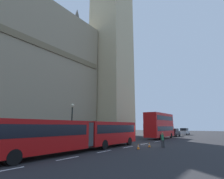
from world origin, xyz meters
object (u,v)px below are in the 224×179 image
object	(u,v)px
traffic_cone_west	(138,147)
traffic_cone_middle	(149,145)
sedan_trailing	(185,132)
double_decker_bus	(160,125)
clock_tower	(112,0)
articulated_bus	(83,133)
sedan_lead	(174,132)
street_lamp	(72,121)
pedestrian_near_cones	(163,139)

from	to	relation	value
traffic_cone_west	traffic_cone_middle	bearing A→B (deg)	-5.35
sedan_trailing	double_decker_bus	bearing A→B (deg)	179.15
sedan_trailing	traffic_cone_middle	xyz separation A→B (m)	(-33.68, -3.93, -0.63)
sedan_trailing	traffic_cone_middle	size ratio (longest dim) A/B	7.59
clock_tower	double_decker_bus	distance (m)	39.33
double_decker_bus	traffic_cone_west	distance (m)	18.20
articulated_bus	traffic_cone_middle	xyz separation A→B (m)	(6.75, -4.21, -1.46)
double_decker_bus	traffic_cone_west	world-z (taller)	double_decker_bus
sedan_lead	street_lamp	distance (m)	28.83
sedan_trailing	traffic_cone_west	bearing A→B (deg)	-174.13
street_lamp	pedestrian_near_cones	bearing A→B (deg)	-65.24
sedan_lead	clock_tower	bearing A→B (deg)	112.67
double_decker_bus	sedan_lead	bearing A→B (deg)	-0.60
sedan_lead	traffic_cone_west	distance (m)	26.98
articulated_bus	double_decker_bus	size ratio (longest dim) A/B	1.78
pedestrian_near_cones	street_lamp	bearing A→B (deg)	114.76
articulated_bus	pedestrian_near_cones	distance (m)	9.28
double_decker_bus	street_lamp	distance (m)	19.80
double_decker_bus	sedan_lead	distance (m)	9.28
traffic_cone_middle	clock_tower	bearing A→B (deg)	44.67
traffic_cone_middle	pedestrian_near_cones	size ratio (longest dim) A/B	0.34
street_lamp	double_decker_bus	bearing A→B (deg)	-13.15
traffic_cone_west	traffic_cone_middle	distance (m)	2.41
sedan_lead	sedan_trailing	bearing A→B (deg)	-1.10
traffic_cone_west	street_lamp	bearing A→B (deg)	101.22
double_decker_bus	pedestrian_near_cones	world-z (taller)	double_decker_bus
articulated_bus	traffic_cone_west	distance (m)	6.07
traffic_cone_west	sedan_trailing	bearing A→B (deg)	5.87
sedan_lead	street_lamp	size ratio (longest dim) A/B	0.83
traffic_cone_west	street_lamp	xyz separation A→B (m)	(-1.68, 8.49, 2.77)
pedestrian_near_cones	sedan_trailing	bearing A→B (deg)	9.19
sedan_lead	traffic_cone_west	xyz separation A→B (m)	(-26.69, -3.89, -0.63)
sedan_trailing	traffic_cone_middle	distance (m)	33.92
traffic_cone_middle	street_lamp	world-z (taller)	street_lamp
sedan_lead	traffic_cone_west	size ratio (longest dim) A/B	7.59
traffic_cone_middle	pedestrian_near_cones	bearing A→B (deg)	-67.42
clock_tower	sedan_lead	world-z (taller)	clock_tower
double_decker_bus	street_lamp	xyz separation A→B (m)	(-19.28, 4.50, 0.35)
traffic_cone_west	traffic_cone_middle	world-z (taller)	same
double_decker_bus	pedestrian_near_cones	distance (m)	15.75
traffic_cone_west	traffic_cone_middle	xyz separation A→B (m)	(2.40, -0.22, 0.00)
double_decker_bus	traffic_cone_middle	distance (m)	15.95
articulated_bus	traffic_cone_west	world-z (taller)	articulated_bus
traffic_cone_west	pedestrian_near_cones	bearing A→B (deg)	-28.81
sedan_lead	street_lamp	xyz separation A→B (m)	(-28.38, 4.60, 2.14)
sedan_lead	traffic_cone_middle	distance (m)	24.65
sedan_lead	sedan_trailing	xyz separation A→B (m)	(9.39, -0.18, 0.00)
clock_tower	sedan_trailing	distance (m)	43.73
traffic_cone_west	pedestrian_near_cones	world-z (taller)	pedestrian_near_cones
sedan_lead	traffic_cone_middle	world-z (taller)	sedan_lead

